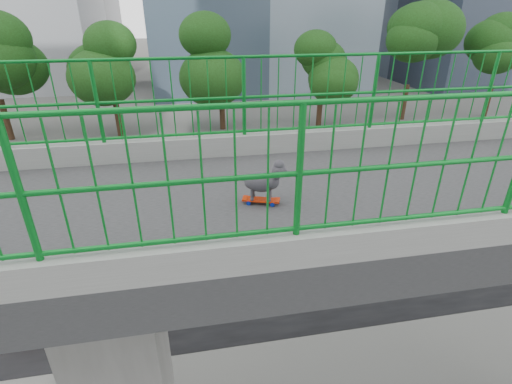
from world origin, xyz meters
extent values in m
cube|color=black|center=(-13.00, 0.00, 0.01)|extent=(18.00, 90.00, 0.02)
cube|color=#2D2D2F|center=(0.00, 0.00, 6.75)|extent=(3.00, 24.00, 0.50)
cube|color=gray|center=(-1.40, 0.00, 7.15)|extent=(0.20, 24.00, 0.30)
cylinder|color=#0D7724|center=(-1.40, 0.00, 8.40)|extent=(0.04, 24.00, 0.04)
cylinder|color=#0D7724|center=(-1.40, 0.00, 7.85)|extent=(0.04, 24.00, 0.04)
cylinder|color=#0D7724|center=(-1.40, 0.00, 7.85)|extent=(0.06, 0.06, 1.10)
cube|color=gray|center=(1.40, 0.00, 7.15)|extent=(0.20, 24.00, 0.30)
cylinder|color=#0D7724|center=(1.40, 0.00, 7.85)|extent=(0.04, 24.00, 0.04)
cylinder|color=#0D7724|center=(1.40, 0.00, 7.85)|extent=(0.06, 0.06, 1.10)
cylinder|color=black|center=(-26.40, -12.00, 1.49)|extent=(0.44, 0.44, 2.97)
cylinder|color=black|center=(-25.80, -4.00, 1.36)|extent=(0.44, 0.44, 2.73)
ellipsoid|color=#19360E|center=(-25.80, -4.00, 4.51)|extent=(4.20, 4.20, 3.57)
cylinder|color=black|center=(-26.20, 4.00, 1.43)|extent=(0.44, 0.44, 2.87)
ellipsoid|color=#19360E|center=(-26.20, 4.00, 4.82)|extent=(4.60, 4.60, 3.91)
cylinder|color=black|center=(-25.60, 12.00, 1.33)|extent=(0.44, 0.44, 2.66)
ellipsoid|color=#19360E|center=(-25.60, 12.00, 4.36)|extent=(4.00, 4.00, 3.40)
cylinder|color=black|center=(-26.30, 20.00, 1.50)|extent=(0.44, 0.44, 3.01)
ellipsoid|color=#19360E|center=(-26.30, 20.00, 5.13)|extent=(5.00, 5.00, 4.25)
cylinder|color=black|center=(-25.90, 28.00, 1.38)|extent=(0.44, 0.44, 2.77)
ellipsoid|color=#19360E|center=(-25.90, 28.00, 4.63)|extent=(4.40, 4.40, 3.74)
cube|color=red|center=(0.26, 1.93, 7.05)|extent=(0.25, 0.44, 0.01)
cube|color=#99999E|center=(0.22, 1.80, 7.03)|extent=(0.08, 0.05, 0.02)
cylinder|color=#0721A9|center=(0.17, 1.82, 7.02)|extent=(0.04, 0.05, 0.05)
sphere|color=yellow|center=(0.17, 1.82, 7.02)|extent=(0.02, 0.02, 0.02)
cylinder|color=#0721A9|center=(0.27, 1.78, 7.02)|extent=(0.04, 0.05, 0.05)
sphere|color=yellow|center=(0.27, 1.78, 7.02)|extent=(0.02, 0.02, 0.02)
cube|color=#99999E|center=(0.30, 2.05, 7.03)|extent=(0.08, 0.05, 0.02)
cylinder|color=#0721A9|center=(0.25, 2.07, 7.02)|extent=(0.04, 0.05, 0.05)
sphere|color=yellow|center=(0.25, 2.07, 7.02)|extent=(0.02, 0.02, 0.02)
cylinder|color=#0721A9|center=(0.35, 2.04, 7.02)|extent=(0.04, 0.05, 0.05)
sphere|color=yellow|center=(0.35, 2.04, 7.02)|extent=(0.02, 0.02, 0.02)
ellipsoid|color=#312E33|center=(0.26, 1.93, 7.27)|extent=(0.32, 0.39, 0.23)
sphere|color=#312E33|center=(0.32, 2.11, 7.42)|extent=(0.15, 0.15, 0.15)
sphere|color=black|center=(0.35, 2.21, 7.40)|extent=(0.03, 0.03, 0.03)
sphere|color=#312E33|center=(0.20, 1.75, 7.32)|extent=(0.08, 0.08, 0.08)
cylinder|color=#312E33|center=(0.24, 2.03, 7.13)|extent=(0.03, 0.03, 0.14)
cylinder|color=#312E33|center=(0.34, 2.00, 7.13)|extent=(0.03, 0.03, 0.14)
cylinder|color=#312E33|center=(0.18, 1.85, 7.13)|extent=(0.03, 0.03, 0.14)
cylinder|color=#312E33|center=(0.28, 1.82, 7.13)|extent=(0.03, 0.03, 0.14)
imported|color=#B90714|center=(-6.00, -2.51, 0.74)|extent=(1.74, 4.33, 1.48)
imported|color=#929397|center=(-12.40, 6.67, 0.77)|extent=(2.55, 5.53, 1.54)
imported|color=#B90714|center=(-15.60, 8.06, 0.65)|extent=(1.83, 4.51, 1.31)
imported|color=#B90714|center=(-18.80, 11.18, 0.73)|extent=(1.73, 4.29, 1.46)
imported|color=white|center=(-6.00, -4.60, 0.77)|extent=(1.64, 4.70, 1.55)
camera|label=1|loc=(4.00, 1.18, 9.01)|focal=26.57mm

